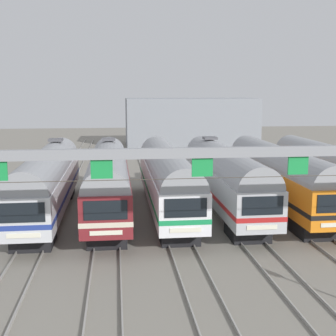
{
  "coord_description": "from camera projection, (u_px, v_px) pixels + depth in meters",
  "views": [
    {
      "loc": [
        -5.72,
        -32.18,
        8.79
      ],
      "look_at": [
        -1.57,
        3.89,
        2.67
      ],
      "focal_mm": 48.69,
      "sensor_mm": 36.0,
      "label": 1
    }
  ],
  "objects": [
    {
      "name": "commuter_train_yellow",
      "position": [
        333.0,
        173.0,
        34.36
      ],
      "size": [
        2.88,
        18.06,
        4.77
      ],
      "color": "gold",
      "rests_on": "ground"
    },
    {
      "name": "track_bed",
      "position": [
        169.0,
        171.0,
        50.27
      ],
      "size": [
        22.57,
        70.0,
        0.15
      ],
      "color": "gray",
      "rests_on": "ground"
    },
    {
      "name": "commuter_train_silver",
      "position": [
        48.0,
        179.0,
        31.99
      ],
      "size": [
        2.88,
        18.06,
        5.05
      ],
      "color": "silver",
      "rests_on": "ground"
    },
    {
      "name": "commuter_train_stainless",
      "position": [
        224.0,
        176.0,
        33.42
      ],
      "size": [
        2.88,
        18.06,
        5.05
      ],
      "color": "#B2B5BA",
      "rests_on": "ground"
    },
    {
      "name": "commuter_train_maroon",
      "position": [
        108.0,
        178.0,
        32.47
      ],
      "size": [
        2.88,
        18.06,
        5.05
      ],
      "color": "maroon",
      "rests_on": "ground"
    },
    {
      "name": "maintenance_building",
      "position": [
        190.0,
        122.0,
        74.67
      ],
      "size": [
        20.97,
        10.0,
        7.7
      ],
      "primitive_type": "cube",
      "color": "gray",
      "rests_on": "ground"
    },
    {
      "name": "commuter_train_orange",
      "position": [
        279.0,
        174.0,
        33.89
      ],
      "size": [
        2.88,
        18.06,
        4.77
      ],
      "color": "orange",
      "rests_on": "ground"
    },
    {
      "name": "commuter_train_white",
      "position": [
        167.0,
        177.0,
        32.94
      ],
      "size": [
        2.88,
        18.06,
        4.77
      ],
      "color": "white",
      "rests_on": "ground"
    },
    {
      "name": "ground_plane",
      "position": [
        195.0,
        212.0,
        33.63
      ],
      "size": [
        160.0,
        160.0,
        0.0
      ],
      "primitive_type": "plane",
      "color": "gray"
    },
    {
      "name": "catenary_gantry",
      "position": [
        251.0,
        172.0,
        19.51
      ],
      "size": [
        26.31,
        0.44,
        6.97
      ],
      "color": "gray",
      "rests_on": "ground"
    }
  ]
}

